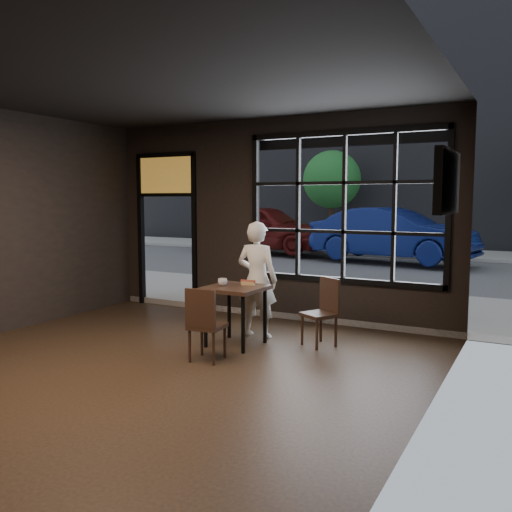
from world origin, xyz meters
The scene contains 17 objects.
floor centered at (0.00, 0.00, -0.01)m, with size 6.00×7.00×0.02m, color black.
ceiling centered at (0.00, 0.00, 3.21)m, with size 6.00×7.00×0.02m, color black.
wall_right centered at (3.00, 0.00, 1.60)m, with size 0.04×7.00×3.20m, color black.
window_frame centered at (1.20, 3.50, 1.80)m, with size 3.06×0.12×2.28m, color black.
stained_transom centered at (-2.10, 3.50, 2.35)m, with size 1.20×0.06×0.70m, color orange.
street_asphalt centered at (0.00, 24.00, -0.02)m, with size 60.00×41.00×0.04m, color #545456.
building_across centered at (0.00, 23.00, 7.50)m, with size 28.00×12.00×15.00m, color #5B5956.
cafe_table centered at (0.33, 1.77, 0.40)m, with size 0.73×0.73×0.79m, color #301F16.
chair_near centered at (0.37, 1.02, 0.45)m, with size 0.39×0.39×0.89m, color #301F16.
chair_window centered at (1.31, 2.26, 0.45)m, with size 0.39×0.39×0.89m, color #301F16.
man centered at (0.37, 2.29, 0.81)m, with size 0.59×0.39×1.62m, color white.
hotdog centered at (0.42, 1.93, 0.82)m, with size 0.20×0.08×0.06m, color tan, non-canonical shape.
cup centered at (0.15, 1.73, 0.83)m, with size 0.12×0.12×0.10m, color silver.
tv centered at (2.93, 1.79, 2.11)m, with size 0.13×1.16×0.68m, color black.
navy_car centered at (-0.10, 11.70, 0.89)m, with size 1.67×4.78×1.57m, color #0B1753.
maroon_car centered at (-4.85, 12.55, 0.92)m, with size 1.94×4.83×1.65m, color #55110F.
tree_left centered at (-3.43, 15.49, 2.65)m, with size 2.21×2.21×3.77m.
Camera 1 is at (3.87, -4.29, 1.93)m, focal length 38.00 mm.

